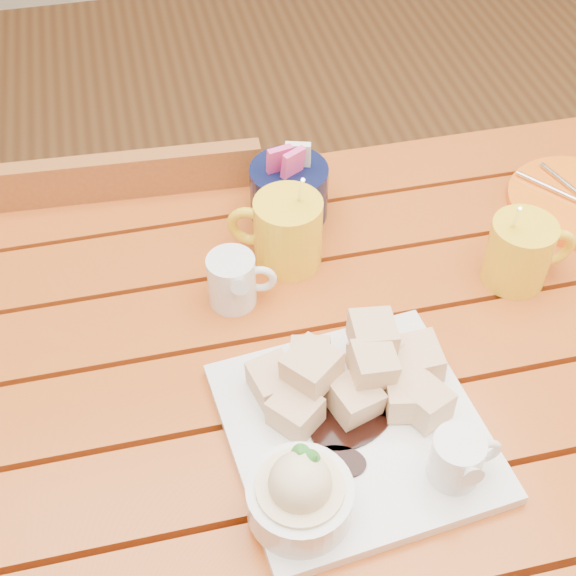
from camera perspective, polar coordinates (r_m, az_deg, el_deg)
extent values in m
cube|color=#A83915|center=(0.84, 5.96, -18.33)|extent=(1.20, 0.11, 0.03)
cube|color=#A83915|center=(0.89, 3.76, -11.90)|extent=(1.20, 0.11, 0.03)
cube|color=#A83915|center=(0.95, 1.91, -6.21)|extent=(1.20, 0.11, 0.03)
cube|color=#A83915|center=(1.03, 0.33, -1.25)|extent=(1.20, 0.11, 0.03)
cube|color=#A83915|center=(1.10, -1.02, 3.04)|extent=(1.20, 0.11, 0.03)
cube|color=#A83915|center=(1.19, -2.20, 6.74)|extent=(1.20, 0.11, 0.03)
cube|color=#A83915|center=(1.24, -2.29, 5.28)|extent=(1.12, 0.04, 0.08)
cylinder|color=#A83915|center=(1.62, 17.61, -0.84)|extent=(0.06, 0.06, 0.72)
cube|color=white|center=(0.88, 4.77, -10.10)|extent=(0.29, 0.29, 0.02)
cube|color=#D1823F|center=(0.92, 6.20, -4.59)|extent=(0.07, 0.07, 0.04)
cube|color=#D1823F|center=(0.86, 1.70, -5.66)|extent=(0.07, 0.07, 0.04)
cube|color=#D1823F|center=(0.87, 6.04, -5.40)|extent=(0.05, 0.05, 0.04)
cube|color=#D1823F|center=(0.90, 1.61, -5.34)|extent=(0.06, 0.06, 0.04)
cube|color=#D1823F|center=(0.89, -1.06, -6.66)|extent=(0.06, 0.06, 0.04)
cube|color=#D1823F|center=(0.88, 4.73, -7.80)|extent=(0.06, 0.06, 0.04)
cube|color=#D1823F|center=(0.86, 0.52, -8.78)|extent=(0.07, 0.07, 0.04)
cube|color=#D1823F|center=(0.92, 9.16, -4.99)|extent=(0.05, 0.05, 0.04)
cube|color=#D1823F|center=(0.88, 8.45, -7.65)|extent=(0.06, 0.06, 0.04)
cube|color=#D1823F|center=(0.88, 9.82, -8.05)|extent=(0.06, 0.06, 0.04)
cube|color=#D1823F|center=(0.89, 6.03, -3.33)|extent=(0.05, 0.05, 0.04)
cylinder|color=white|center=(0.81, 0.84, -14.79)|extent=(0.11, 0.11, 0.04)
cylinder|color=#FFEABB|center=(0.80, 0.85, -14.40)|extent=(0.09, 0.09, 0.03)
sphere|color=#FFEABB|center=(0.78, 0.87, -13.68)|extent=(0.06, 0.06, 0.06)
cone|color=#308A2D|center=(0.76, 1.82, -12.02)|extent=(0.03, 0.04, 0.03)
cone|color=#308A2D|center=(0.77, 0.87, -11.66)|extent=(0.03, 0.03, 0.02)
cylinder|color=white|center=(0.84, 11.87, -11.77)|extent=(0.05, 0.05, 0.06)
cylinder|color=black|center=(0.82, 12.13, -10.85)|extent=(0.04, 0.04, 0.01)
cone|color=white|center=(0.81, 12.79, -12.53)|extent=(0.02, 0.02, 0.03)
torus|color=white|center=(0.85, 13.83, -11.22)|extent=(0.04, 0.01, 0.04)
cylinder|color=yellow|center=(1.03, 0.01, 4.01)|extent=(0.09, 0.09, 0.10)
cylinder|color=black|center=(1.00, 0.01, 5.74)|extent=(0.07, 0.07, 0.01)
torus|color=yellow|center=(1.04, -2.76, 4.40)|extent=(0.06, 0.04, 0.06)
cylinder|color=silver|center=(1.02, 0.69, 5.92)|extent=(0.01, 0.06, 0.13)
cylinder|color=yellow|center=(1.05, 16.09, 2.45)|extent=(0.08, 0.08, 0.09)
cylinder|color=black|center=(1.02, 16.52, 3.98)|extent=(0.07, 0.07, 0.01)
torus|color=yellow|center=(1.07, 18.39, 2.75)|extent=(0.06, 0.01, 0.06)
cylinder|color=silver|center=(1.03, 15.56, 3.96)|extent=(0.03, 0.05, 0.12)
cylinder|color=white|center=(0.99, -4.02, 0.54)|extent=(0.06, 0.06, 0.07)
cylinder|color=white|center=(0.97, -4.12, 1.85)|extent=(0.05, 0.05, 0.01)
cone|color=white|center=(0.95, -3.78, 0.31)|extent=(0.03, 0.03, 0.03)
torus|color=white|center=(0.99, -2.02, 0.94)|extent=(0.04, 0.02, 0.04)
cylinder|color=black|center=(1.10, 0.07, 6.86)|extent=(0.11, 0.11, 0.08)
cube|color=#E83F8D|center=(1.07, -0.64, 8.92)|extent=(0.04, 0.02, 0.05)
cube|color=white|center=(1.08, 0.72, 9.26)|extent=(0.04, 0.02, 0.05)
cube|color=#E83F8D|center=(1.06, 0.33, 8.68)|extent=(0.04, 0.03, 0.05)
cylinder|color=silver|center=(1.20, 18.84, 6.42)|extent=(0.09, 0.12, 0.01)
cylinder|color=silver|center=(1.21, 19.74, 6.53)|extent=(0.05, 0.14, 0.01)
cube|color=brown|center=(1.55, -9.61, 0.72)|extent=(0.41, 0.41, 0.03)
cylinder|color=brown|center=(1.81, -3.91, 0.50)|extent=(0.03, 0.03, 0.38)
cylinder|color=brown|center=(1.83, -14.22, -0.75)|extent=(0.03, 0.03, 0.38)
cylinder|color=brown|center=(1.60, -2.48, -7.90)|extent=(0.03, 0.03, 0.38)
cylinder|color=brown|center=(1.62, -14.28, -9.25)|extent=(0.03, 0.03, 0.38)
cube|color=brown|center=(1.28, -10.38, 1.93)|extent=(0.39, 0.05, 0.40)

